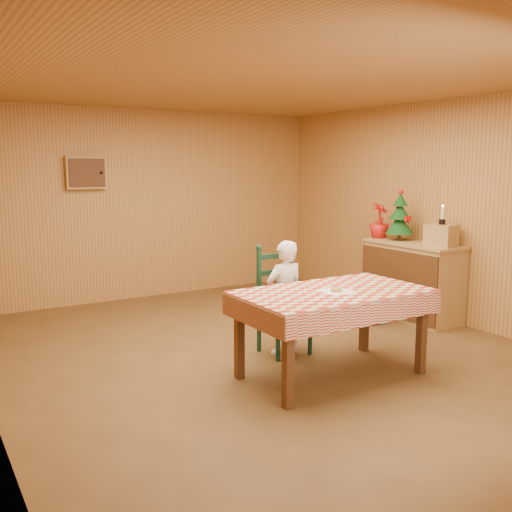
# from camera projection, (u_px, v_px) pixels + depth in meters

# --- Properties ---
(ground) EXTENTS (6.00, 6.00, 0.00)m
(ground) POSITION_uv_depth(u_px,v_px,m) (267.00, 353.00, 5.64)
(ground) COLOR brown
(ground) RESTS_ON ground
(cabin_walls) EXTENTS (5.10, 6.05, 2.65)m
(cabin_walls) POSITION_uv_depth(u_px,v_px,m) (239.00, 167.00, 5.80)
(cabin_walls) COLOR #B78242
(cabin_walls) RESTS_ON ground
(dining_table) EXTENTS (1.66, 0.96, 0.77)m
(dining_table) POSITION_uv_depth(u_px,v_px,m) (332.00, 300.00, 4.94)
(dining_table) COLOR #4F2D15
(dining_table) RESTS_ON ground
(ladder_chair) EXTENTS (0.44, 0.40, 1.08)m
(ladder_chair) POSITION_uv_depth(u_px,v_px,m) (281.00, 302.00, 5.63)
(ladder_chair) COLOR black
(ladder_chair) RESTS_ON ground
(seated_child) EXTENTS (0.41, 0.27, 1.12)m
(seated_child) POSITION_uv_depth(u_px,v_px,m) (285.00, 297.00, 5.57)
(seated_child) COLOR white
(seated_child) RESTS_ON ground
(napkin) EXTENTS (0.28, 0.28, 0.00)m
(napkin) POSITION_uv_depth(u_px,v_px,m) (336.00, 291.00, 4.88)
(napkin) COLOR white
(napkin) RESTS_ON dining_table
(donut) EXTENTS (0.11, 0.11, 0.03)m
(donut) POSITION_uv_depth(u_px,v_px,m) (336.00, 289.00, 4.88)
(donut) COLOR gold
(donut) RESTS_ON napkin
(shelf_unit) EXTENTS (0.54, 1.24, 0.93)m
(shelf_unit) POSITION_uv_depth(u_px,v_px,m) (412.00, 280.00, 6.90)
(shelf_unit) COLOR tan
(shelf_unit) RESTS_ON ground
(crate) EXTENTS (0.37, 0.37, 0.25)m
(crate) POSITION_uv_depth(u_px,v_px,m) (441.00, 235.00, 6.47)
(crate) COLOR tan
(crate) RESTS_ON shelf_unit
(christmas_tree) EXTENTS (0.34, 0.34, 0.62)m
(christmas_tree) POSITION_uv_depth(u_px,v_px,m) (400.00, 217.00, 7.00)
(christmas_tree) COLOR #4F2D15
(christmas_tree) RESTS_ON shelf_unit
(flower_arrangement) EXTENTS (0.30, 0.30, 0.44)m
(flower_arrangement) POSITION_uv_depth(u_px,v_px,m) (379.00, 221.00, 7.23)
(flower_arrangement) COLOR #B41510
(flower_arrangement) RESTS_ON shelf_unit
(candle_set) EXTENTS (0.07, 0.07, 0.22)m
(candle_set) POSITION_uv_depth(u_px,v_px,m) (442.00, 219.00, 6.44)
(candle_set) COLOR black
(candle_set) RESTS_ON crate
(storage_bin) EXTENTS (0.58, 0.58, 0.44)m
(storage_bin) POSITION_uv_depth(u_px,v_px,m) (366.00, 303.00, 6.78)
(storage_bin) COLOR black
(storage_bin) RESTS_ON ground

